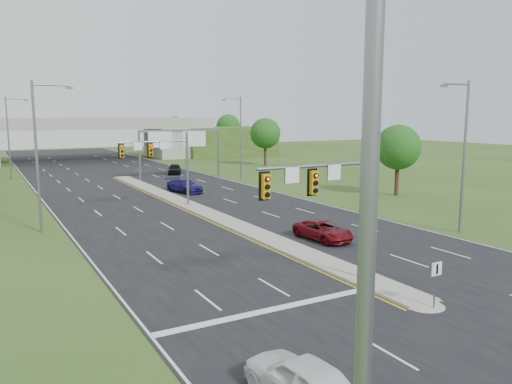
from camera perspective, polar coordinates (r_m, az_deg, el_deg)
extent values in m
plane|color=#304719|center=(27.05, 12.35, -9.90)|extent=(240.00, 240.00, 0.00)
cube|color=black|center=(57.37, -11.43, 0.01)|extent=(24.00, 160.00, 0.02)
cube|color=gray|center=(46.21, -6.86, -1.85)|extent=(2.00, 54.00, 0.16)
cone|color=gray|center=(24.36, 18.73, -12.04)|extent=(2.00, 2.00, 0.16)
cube|color=gold|center=(45.81, -8.18, -2.07)|extent=(0.12, 54.00, 0.01)
cube|color=gold|center=(46.67, -5.55, -1.82)|extent=(0.12, 54.00, 0.01)
cube|color=silver|center=(55.00, -23.20, -0.89)|extent=(0.12, 160.00, 0.01)
cube|color=silver|center=(61.93, -0.98, 0.83)|extent=(0.12, 160.00, 0.01)
cube|color=silver|center=(22.65, 1.33, -13.37)|extent=(10.50, 0.50, 0.01)
cylinder|color=slate|center=(26.15, 12.60, -2.60)|extent=(0.24, 0.24, 7.00)
cylinder|color=slate|center=(23.72, 6.94, 2.99)|extent=(6.50, 0.16, 0.16)
cube|color=#C1920C|center=(23.42, 6.62, 1.08)|extent=(0.35, 0.25, 1.10)
cube|color=#C1920C|center=(22.01, 1.12, 0.64)|extent=(0.35, 0.25, 1.10)
cube|color=black|center=(23.53, 6.42, 1.12)|extent=(0.55, 0.04, 1.30)
cube|color=black|center=(22.13, 0.94, 0.69)|extent=(0.55, 0.04, 1.30)
sphere|color=#FF0C05|center=(23.27, 6.82, 1.89)|extent=(0.20, 0.20, 0.20)
sphere|color=#FF0C05|center=(21.85, 1.29, 1.51)|extent=(0.20, 0.20, 0.20)
cube|color=white|center=(22.87, 4.17, 1.94)|extent=(0.75, 0.04, 0.75)
cube|color=white|center=(24.27, 8.93, 2.25)|extent=(0.75, 0.04, 0.75)
cylinder|color=slate|center=(47.56, -7.85, 2.57)|extent=(0.24, 0.24, 7.00)
cylinder|color=slate|center=(46.27, -11.69, 5.65)|extent=(6.50, 0.16, 0.16)
cube|color=#C1920C|center=(45.98, -11.95, 4.69)|extent=(0.35, 0.25, 1.10)
cube|color=#C1920C|center=(45.28, -15.10, 4.52)|extent=(0.35, 0.25, 1.10)
cube|color=black|center=(46.11, -12.00, 4.70)|extent=(0.55, 0.04, 1.30)
cube|color=black|center=(45.42, -15.14, 4.53)|extent=(0.55, 0.04, 1.30)
sphere|color=#FF0C05|center=(45.83, -11.91, 5.12)|extent=(0.20, 0.20, 0.20)
sphere|color=#FF0C05|center=(45.13, -15.08, 4.95)|extent=(0.20, 0.20, 0.20)
cube|color=white|center=(45.78, -13.35, 5.13)|extent=(0.75, 0.04, 0.75)
cube|color=white|center=(46.50, -10.49, 5.27)|extent=(0.75, 0.04, 0.75)
cylinder|color=slate|center=(23.72, 19.76, -10.10)|extent=(0.08, 0.08, 2.20)
cube|color=white|center=(23.45, 19.95, -8.27)|extent=(0.60, 0.04, 0.60)
cube|color=black|center=(23.43, 20.01, -8.29)|extent=(0.10, 0.02, 0.45)
cylinder|color=slate|center=(66.85, -13.17, 4.01)|extent=(0.28, 0.28, 6.60)
cylinder|color=slate|center=(70.80, -4.33, 4.47)|extent=(0.28, 0.28, 6.60)
cube|color=slate|center=(68.45, -8.68, 6.93)|extent=(11.50, 0.35, 0.35)
cube|color=#0C5816|center=(67.36, -10.88, 5.91)|extent=(3.20, 0.08, 2.00)
cube|color=#0C5816|center=(69.02, -7.08, 6.06)|extent=(3.20, 0.08, 2.00)
cube|color=silver|center=(67.31, -10.87, 5.91)|extent=(3.30, 0.03, 2.10)
cube|color=silver|center=(68.97, -7.06, 6.06)|extent=(3.30, 0.03, 2.10)
cube|color=gray|center=(104.94, -10.18, 5.58)|extent=(6.00, 12.00, 6.00)
cube|color=#304719|center=(109.86, -3.73, 5.83)|extent=(20.00, 14.00, 6.00)
cube|color=gray|center=(100.56, -19.50, 7.14)|extent=(50.00, 12.00, 1.20)
cube|color=gray|center=(94.84, -18.92, 7.74)|extent=(50.00, 0.40, 0.90)
cube|color=gray|center=(106.26, -20.07, 7.74)|extent=(50.00, 0.40, 0.90)
cylinder|color=slate|center=(6.27, 12.05, -20.58)|extent=(0.20, 0.20, 11.00)
cylinder|color=slate|center=(39.35, -23.78, 3.56)|extent=(0.20, 0.20, 11.00)
cylinder|color=slate|center=(39.43, -22.41, 11.22)|extent=(2.50, 0.12, 0.12)
cube|color=slate|center=(39.60, -20.57, 11.09)|extent=(0.50, 0.25, 0.18)
cylinder|color=slate|center=(74.22, -26.45, 5.48)|extent=(0.20, 0.20, 11.00)
cylinder|color=slate|center=(74.26, -25.75, 9.55)|extent=(2.50, 0.12, 0.12)
cube|color=slate|center=(74.35, -24.77, 9.50)|extent=(0.50, 0.25, 0.18)
cylinder|color=slate|center=(39.11, 22.68, 3.60)|extent=(0.20, 0.20, 11.00)
cylinder|color=slate|center=(38.07, 21.96, 11.36)|extent=(2.50, 0.12, 0.12)
cube|color=slate|center=(37.11, 20.71, 11.28)|extent=(0.50, 0.25, 0.18)
cylinder|color=slate|center=(66.62, -1.74, 6.12)|extent=(0.20, 0.20, 11.00)
cylinder|color=slate|center=(66.02, -2.74, 10.60)|extent=(2.50, 0.12, 0.12)
cube|color=slate|center=(65.47, -3.74, 10.48)|extent=(0.50, 0.25, 0.18)
cylinder|color=#382316|center=(55.71, 15.80, 1.66)|extent=(0.44, 0.44, 4.00)
sphere|color=#154612|center=(55.42, 15.93, 4.95)|extent=(4.80, 4.80, 4.80)
cylinder|color=#382316|center=(85.97, 1.06, 4.46)|extent=(0.44, 0.44, 4.25)
sphere|color=#154612|center=(85.78, 1.07, 6.72)|extent=(5.20, 5.20, 5.20)
cylinder|color=#382316|center=(120.50, -9.20, 5.58)|extent=(0.44, 0.44, 4.25)
sphere|color=#154612|center=(120.37, -9.24, 7.20)|extent=(5.60, 5.60, 5.60)
cylinder|color=#382316|center=(125.97, -3.18, 5.87)|extent=(0.44, 0.44, 4.50)
sphere|color=#154612|center=(125.84, -3.19, 7.50)|extent=(6.00, 6.00, 6.00)
imported|color=silver|center=(15.91, 5.34, -20.58)|extent=(2.14, 4.54, 1.50)
imported|color=#600911|center=(34.87, 7.69, -4.39)|extent=(2.50, 4.85, 1.31)
imported|color=#150D51|center=(56.35, -8.17, 0.71)|extent=(3.26, 5.47, 1.49)
imported|color=black|center=(74.36, -9.30, 2.63)|extent=(3.34, 4.79, 1.51)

